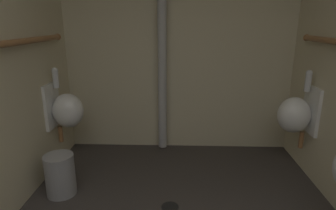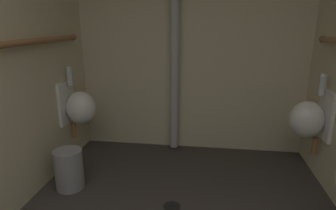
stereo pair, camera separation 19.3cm
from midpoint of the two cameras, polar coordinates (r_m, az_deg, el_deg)
wall_back at (r=3.24m, az=6.49°, el=12.70°), size 2.63×0.06×2.50m
urinal_left_mid at (r=3.05m, az=-15.53°, el=-0.41°), size 0.32×0.30×0.76m
urinal_right_far at (r=2.92m, az=27.90°, el=-2.43°), size 0.32×0.30×0.76m
standpipe_back_wall at (r=3.14m, az=3.09°, el=12.67°), size 0.10×0.10×2.45m
floor_drain at (r=2.47m, az=3.15°, el=-19.51°), size 0.14×0.14×0.01m
waste_bin at (r=2.73m, az=-17.07°, el=-12.14°), size 0.25×0.25×0.36m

